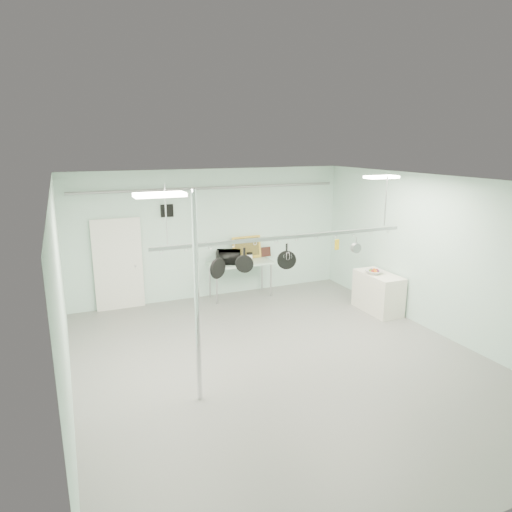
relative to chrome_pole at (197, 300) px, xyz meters
name	(u,v)px	position (x,y,z in m)	size (l,w,h in m)	color
floor	(282,361)	(1.70, 0.60, -1.60)	(8.00, 8.00, 0.00)	gray
ceiling	(285,182)	(1.70, 0.60, 1.59)	(7.00, 8.00, 0.02)	silver
back_wall	(212,234)	(1.70, 4.59, 0.00)	(7.00, 0.02, 3.20)	silver
right_wall	(440,256)	(5.19, 0.60, 0.00)	(0.02, 8.00, 3.20)	silver
door	(118,265)	(-0.60, 4.54, -0.55)	(1.10, 0.10, 2.20)	silver
wall_vent	(167,211)	(0.60, 4.57, 0.65)	(0.30, 0.04, 0.30)	black
conduit_pipe	(212,188)	(1.70, 4.50, 1.15)	(0.07, 0.07, 6.60)	gray
chrome_pole	(197,300)	(0.00, 0.00, 0.00)	(0.08, 0.08, 3.20)	silver
prep_table	(240,265)	(2.30, 4.20, -0.77)	(1.60, 0.70, 0.91)	#A4C1AB
side_cabinet	(378,293)	(4.85, 2.00, -1.15)	(0.60, 1.20, 0.90)	white
pot_rack	(287,236)	(1.90, 0.90, 0.63)	(4.80, 0.06, 1.00)	#B7B7BC
light_panel_left	(160,195)	(-0.50, -0.20, 1.56)	(0.65, 0.30, 0.05)	white
light_panel_right	(382,177)	(4.10, 1.20, 1.56)	(0.65, 0.30, 0.05)	white
microwave	(229,257)	(1.99, 4.21, -0.53)	(0.59, 0.40, 0.33)	black
coffee_canister	(250,258)	(2.54, 4.17, -0.60)	(0.14, 0.14, 0.19)	white
painting_large	(247,247)	(2.60, 4.50, -0.41)	(0.78, 0.05, 0.58)	gold
painting_small	(265,252)	(3.12, 4.50, -0.57)	(0.30, 0.04, 0.25)	#341812
fruit_bowl	(374,272)	(4.74, 2.05, -0.65)	(0.37, 0.37, 0.09)	silver
skillet_left	(218,265)	(0.62, 0.90, 0.24)	(0.36, 0.06, 0.50)	black
skillet_mid	(244,260)	(1.10, 0.90, 0.26)	(0.31, 0.06, 0.45)	black
skillet_right	(287,257)	(1.91, 0.90, 0.25)	(0.34, 0.06, 0.48)	black
whisk	(288,251)	(1.93, 0.90, 0.34)	(0.16, 0.16, 0.28)	#B4B4B9
grater	(337,245)	(2.95, 0.90, 0.38)	(0.09, 0.02, 0.22)	yellow
saucepan	(356,245)	(3.37, 0.90, 0.33)	(0.19, 0.10, 0.32)	silver
fruit_cluster	(374,270)	(4.74, 2.05, -0.61)	(0.24, 0.24, 0.09)	#9F1F0E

